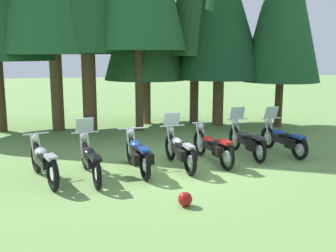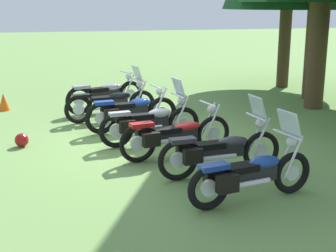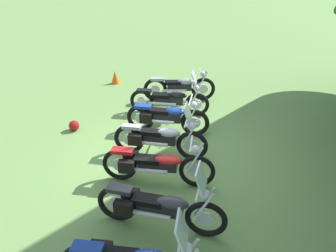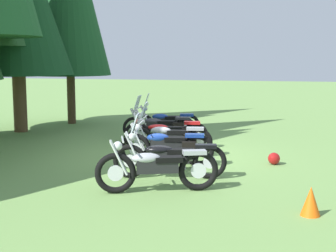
% 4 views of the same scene
% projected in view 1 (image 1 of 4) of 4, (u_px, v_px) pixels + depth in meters
% --- Properties ---
extents(ground_plane, '(80.00, 80.00, 0.00)m').
position_uv_depth(ground_plane, '(178.00, 166.00, 10.44)').
color(ground_plane, '#6B934C').
extents(motorcycle_0, '(0.99, 2.23, 1.04)m').
position_uv_depth(motorcycle_0, '(44.00, 161.00, 9.18)').
color(motorcycle_0, black).
rests_on(motorcycle_0, ground_plane).
extents(motorcycle_1, '(0.76, 2.37, 1.37)m').
position_uv_depth(motorcycle_1, '(90.00, 159.00, 9.39)').
color(motorcycle_1, black).
rests_on(motorcycle_1, ground_plane).
extents(motorcycle_2, '(0.80, 2.22, 1.03)m').
position_uv_depth(motorcycle_2, '(138.00, 154.00, 9.87)').
color(motorcycle_2, black).
rests_on(motorcycle_2, ground_plane).
extents(motorcycle_3, '(0.75, 2.24, 1.38)m').
position_uv_depth(motorcycle_3, '(180.00, 150.00, 10.27)').
color(motorcycle_3, black).
rests_on(motorcycle_3, ground_plane).
extents(motorcycle_4, '(0.83, 2.32, 1.02)m').
position_uv_depth(motorcycle_4, '(213.00, 146.00, 10.72)').
color(motorcycle_4, black).
rests_on(motorcycle_4, ground_plane).
extents(motorcycle_5, '(0.70, 2.29, 1.37)m').
position_uv_depth(motorcycle_5, '(247.00, 141.00, 11.40)').
color(motorcycle_5, black).
rests_on(motorcycle_5, ground_plane).
extents(motorcycle_6, '(0.84, 2.15, 1.35)m').
position_uv_depth(motorcycle_6, '(284.00, 139.00, 11.68)').
color(motorcycle_6, black).
rests_on(motorcycle_6, ground_plane).
extents(pine_tree_4, '(3.51, 3.51, 8.09)m').
position_uv_depth(pine_tree_4, '(146.00, 3.00, 15.94)').
color(pine_tree_4, brown).
rests_on(pine_tree_4, ground_plane).
extents(pine_tree_5, '(3.06, 3.06, 7.37)m').
position_uv_depth(pine_tree_5, '(195.00, 0.00, 15.96)').
color(pine_tree_5, '#4C3823').
rests_on(pine_tree_5, ground_plane).
extents(pine_tree_6, '(3.68, 3.68, 7.53)m').
position_uv_depth(pine_tree_6, '(220.00, 8.00, 15.67)').
color(pine_tree_6, brown).
rests_on(pine_tree_6, ground_plane).
extents(dropped_helmet, '(0.29, 0.29, 0.29)m').
position_uv_depth(dropped_helmet, '(185.00, 199.00, 7.70)').
color(dropped_helmet, maroon).
rests_on(dropped_helmet, ground_plane).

